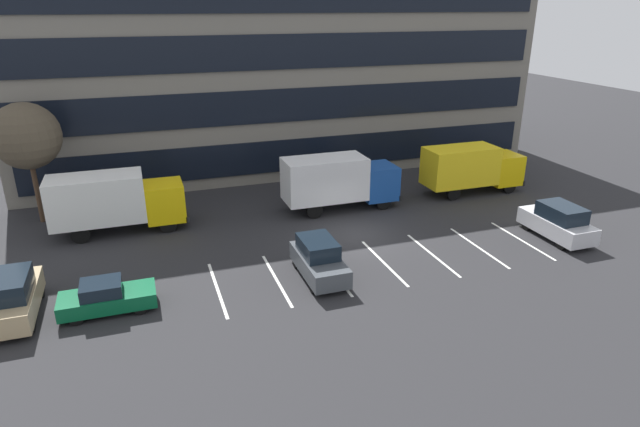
{
  "coord_description": "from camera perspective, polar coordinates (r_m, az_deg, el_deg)",
  "views": [
    {
      "loc": [
        -11.09,
        -25.69,
        12.26
      ],
      "look_at": [
        -1.99,
        0.65,
        1.4
      ],
      "focal_mm": 30.4,
      "sensor_mm": 36.0,
      "label": 1
    }
  ],
  "objects": [
    {
      "name": "suv_tan",
      "position": [
        25.85,
        -29.77,
        -7.67
      ],
      "size": [
        1.89,
        4.45,
        2.01
      ],
      "color": "tan",
      "rests_on": "ground_plane"
    },
    {
      "name": "bare_tree",
      "position": [
        35.17,
        -28.54,
        7.16
      ],
      "size": [
        3.8,
        3.8,
        7.13
      ],
      "color": "#473323",
      "rests_on": "ground_plane"
    },
    {
      "name": "box_truck_yellow",
      "position": [
        32.54,
        -20.79,
        1.34
      ],
      "size": [
        7.37,
        2.44,
        3.41
      ],
      "color": "yellow",
      "rests_on": "ground_plane"
    },
    {
      "name": "office_building",
      "position": [
        45.31,
        -4.94,
        14.81
      ],
      "size": [
        38.71,
        14.01,
        14.4
      ],
      "color": "slate",
      "rests_on": "ground_plane"
    },
    {
      "name": "sedan_forest",
      "position": [
        24.82,
        -21.56,
        -8.2
      ],
      "size": [
        3.92,
        1.64,
        1.41
      ],
      "color": "#0C5933",
      "rests_on": "ground_plane"
    },
    {
      "name": "ground_plane",
      "position": [
        30.55,
        3.93,
        -2.42
      ],
      "size": [
        120.0,
        120.0,
        0.0
      ],
      "primitive_type": "plane",
      "color": "#262628"
    },
    {
      "name": "lot_markings",
      "position": [
        27.7,
        6.71,
        -5.12
      ],
      "size": [
        16.94,
        5.4,
        0.01
      ],
      "color": "silver",
      "rests_on": "ground_plane"
    },
    {
      "name": "box_truck_blue",
      "position": [
        33.93,
        1.98,
        3.54
      ],
      "size": [
        7.36,
        2.44,
        3.41
      ],
      "color": "#194799",
      "rests_on": "ground_plane"
    },
    {
      "name": "suv_silver",
      "position": [
        32.71,
        23.77,
        -0.81
      ],
      "size": [
        1.86,
        4.39,
        1.98
      ],
      "color": "silver",
      "rests_on": "ground_plane"
    },
    {
      "name": "suv_charcoal",
      "position": [
        25.78,
        -0.12,
        -4.83
      ],
      "size": [
        1.76,
        4.15,
        1.87
      ],
      "color": "#474C51",
      "rests_on": "ground_plane"
    },
    {
      "name": "box_truck_yellow_all",
      "position": [
        38.37,
        15.64,
        4.74
      ],
      "size": [
        7.06,
        2.34,
        3.27
      ],
      "color": "yellow",
      "rests_on": "ground_plane"
    }
  ]
}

